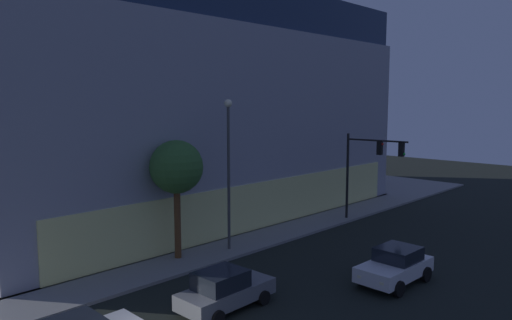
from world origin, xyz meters
TOP-DOWN VIEW (x-y plane):
  - modern_building at (13.87, 19.76)m, footprint 32.47×21.65m
  - traffic_light_far_corner at (20.09, 5.07)m, footprint 0.54×4.42m
  - street_lamp_sidewalk at (9.15, 7.34)m, footprint 0.44×0.44m
  - sidewalk_tree at (6.24, 8.16)m, footprint 2.78×2.78m
  - car_grey at (3.89, 1.91)m, footprint 4.18×2.02m
  - car_white at (11.26, -1.66)m, footprint 4.10×2.20m

SIDE VIEW (x-z plane):
  - car_grey at x=3.89m, z-range -0.01..1.62m
  - car_white at x=11.26m, z-range 0.01..1.66m
  - traffic_light_far_corner at x=20.09m, z-range 1.42..7.43m
  - sidewalk_tree at x=6.24m, z-range 1.82..8.05m
  - street_lamp_sidewalk at x=9.15m, z-range 1.18..9.51m
  - modern_building at x=13.87m, z-range -0.08..15.88m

